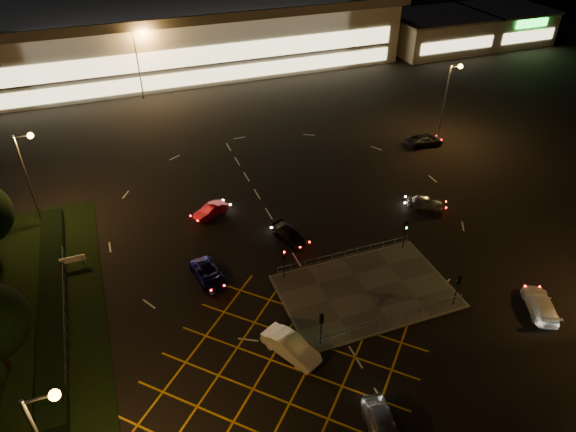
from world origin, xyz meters
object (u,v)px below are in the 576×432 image
object	(u,v)px
signal_ne	(406,229)
car_right_silver	(425,202)
car_queue_white	(291,346)
car_east_grey	(424,140)
car_circ_red	(211,211)
car_near_silver	(383,426)
signal_nw	(284,258)
car_left_blue	(208,274)
car_far_dkgrey	(290,235)
signal_sw	(321,323)
signal_se	(458,284)
car_approach_white	(540,304)

from	to	relation	value
signal_ne	car_right_silver	distance (m)	8.05
car_right_silver	car_queue_white	bearing A→B (deg)	157.53
car_east_grey	car_queue_white	bearing A→B (deg)	135.60
car_circ_red	car_near_silver	bearing A→B (deg)	-14.81
signal_nw	signal_ne	distance (m)	12.00
signal_nw	car_right_silver	distance (m)	18.68
car_queue_white	car_circ_red	bearing A→B (deg)	65.78
car_near_silver	signal_nw	bearing A→B (deg)	102.37
signal_nw	car_circ_red	xyz separation A→B (m)	(-3.70, 11.77, -1.75)
signal_nw	car_right_silver	bearing A→B (deg)	16.42
car_right_silver	car_circ_red	distance (m)	22.51
car_right_silver	car_circ_red	bearing A→B (deg)	107.54
car_east_grey	car_left_blue	bearing A→B (deg)	119.06
car_far_dkgrey	car_right_silver	size ratio (longest dim) A/B	1.13
signal_sw	car_circ_red	distance (m)	20.18
car_right_silver	car_east_grey	bearing A→B (deg)	1.92
signal_nw	car_queue_white	xyz separation A→B (m)	(-2.40, -7.98, -1.59)
car_near_silver	car_right_silver	xyz separation A→B (m)	(17.04, 21.37, -0.14)
signal_se	car_east_grey	xyz separation A→B (m)	(13.75, 25.69, -1.69)
signal_nw	car_east_grey	bearing A→B (deg)	34.50
car_near_silver	signal_sw	bearing A→B (deg)	105.16
car_left_blue	car_right_silver	size ratio (longest dim) A/B	1.22
car_near_silver	car_queue_white	xyz separation A→B (m)	(-3.20, 8.14, 0.01)
signal_se	car_east_grey	world-z (taller)	signal_se
car_far_dkgrey	signal_se	bearing A→B (deg)	-74.41
signal_se	car_approach_white	size ratio (longest dim) A/B	0.66
signal_sw	car_east_grey	world-z (taller)	signal_sw
signal_ne	signal_nw	bearing A→B (deg)	180.00
signal_ne	car_approach_white	bearing A→B (deg)	-60.47
signal_sw	signal_se	world-z (taller)	same
car_right_silver	car_east_grey	world-z (taller)	car_east_grey
car_far_dkgrey	signal_nw	bearing A→B (deg)	-137.06
car_approach_white	car_east_grey	bearing A→B (deg)	-79.74
signal_ne	car_queue_white	distance (m)	16.54
car_east_grey	car_approach_white	xyz separation A→B (m)	(-7.54, -28.65, 0.02)
signal_ne	car_far_dkgrey	bearing A→B (deg)	152.36
car_far_dkgrey	car_right_silver	world-z (taller)	car_right_silver
signal_ne	car_circ_red	xyz separation A→B (m)	(-15.70, 11.77, -1.75)
car_right_silver	car_approach_white	bearing A→B (deg)	-144.37
signal_se	car_right_silver	distance (m)	14.58
car_far_dkgrey	car_approach_white	xyz separation A→B (m)	(15.73, -15.94, 0.08)
car_right_silver	signal_ne	bearing A→B (deg)	166.33
car_queue_white	car_left_blue	size ratio (longest dim) A/B	1.04
signal_nw	car_right_silver	xyz separation A→B (m)	(17.84, 5.26, -1.73)
car_near_silver	car_circ_red	distance (m)	28.24
car_left_blue	signal_nw	bearing A→B (deg)	-28.50
car_right_silver	car_east_grey	distance (m)	14.74
signal_nw	car_far_dkgrey	world-z (taller)	signal_nw
car_queue_white	signal_nw	bearing A→B (deg)	45.26
car_near_silver	car_circ_red	xyz separation A→B (m)	(-4.50, 27.88, -0.16)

